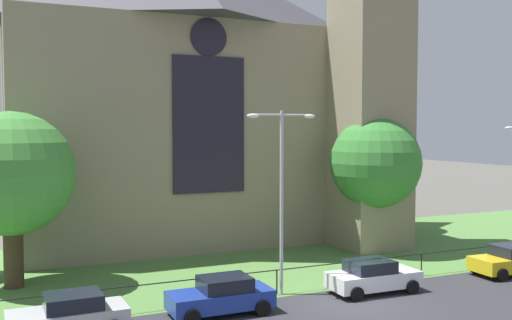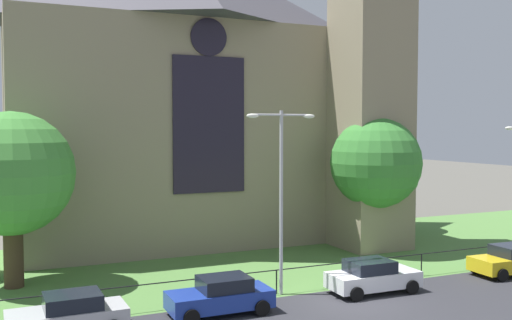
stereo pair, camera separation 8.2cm
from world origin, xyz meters
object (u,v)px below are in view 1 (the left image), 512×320
(parked_car_yellow, at_px, (511,260))
(tree_right_far, at_px, (389,176))
(tree_left_near, at_px, (12,174))
(church_building, at_px, (193,87))
(tree_right_near, at_px, (376,164))
(parked_car_silver, at_px, (69,315))
(parked_car_white, at_px, (373,276))
(parked_car_blue, at_px, (221,296))
(streetlamp_near, at_px, (282,178))

(parked_car_yellow, bearing_deg, tree_right_far, -97.72)
(tree_left_near, height_order, parked_car_yellow, tree_left_near)
(church_building, height_order, tree_right_near, church_building)
(tree_right_near, relative_size, parked_car_silver, 1.93)
(church_building, relative_size, parked_car_silver, 6.15)
(tree_right_near, relative_size, tree_right_far, 1.33)
(church_building, height_order, parked_car_white, church_building)
(parked_car_yellow, bearing_deg, tree_right_near, -66.14)
(parked_car_blue, relative_size, parked_car_white, 0.99)
(tree_left_near, relative_size, parked_car_silver, 1.97)
(tree_right_near, xyz_separation_m, parked_car_white, (-5.39, -7.35, -4.61))
(parked_car_silver, height_order, parked_car_yellow, same)
(tree_left_near, height_order, parked_car_blue, tree_left_near)
(tree_right_near, height_order, tree_left_near, tree_left_near)
(streetlamp_near, relative_size, parked_car_yellow, 1.95)
(church_building, height_order, streetlamp_near, church_building)
(church_building, distance_m, parked_car_blue, 19.13)
(tree_right_near, relative_size, tree_left_near, 0.98)
(tree_right_near, xyz_separation_m, streetlamp_near, (-9.33, -5.91, -0.08))
(tree_left_near, xyz_separation_m, tree_right_far, (25.57, 5.41, -1.37))
(church_building, relative_size, parked_car_yellow, 6.12)
(tree_left_near, height_order, parked_car_silver, tree_left_near)
(tree_left_near, bearing_deg, church_building, 35.98)
(tree_right_near, height_order, streetlamp_near, streetlamp_near)
(tree_left_near, bearing_deg, parked_car_yellow, -18.41)
(parked_car_silver, relative_size, parked_car_blue, 1.00)
(church_building, height_order, parked_car_blue, church_building)
(parked_car_silver, bearing_deg, parked_car_blue, 179.22)
(parked_car_white, bearing_deg, streetlamp_near, 161.16)
(church_building, relative_size, tree_right_far, 4.24)
(parked_car_silver, distance_m, parked_car_blue, 5.90)
(church_building, distance_m, tree_right_near, 13.26)
(church_building, distance_m, tree_right_far, 15.62)
(tree_right_far, distance_m, parked_car_blue, 22.52)
(tree_left_near, bearing_deg, streetlamp_near, -29.30)
(tree_left_near, xyz_separation_m, parked_car_silver, (1.63, -7.69, -4.61))
(church_building, xyz_separation_m, parked_car_silver, (-9.96, -16.10, -9.53))
(parked_car_silver, bearing_deg, streetlamp_near, -171.72)
(streetlamp_near, xyz_separation_m, parked_car_blue, (-3.47, -1.50, -4.53))
(parked_car_blue, bearing_deg, tree_left_near, -45.15)
(tree_right_far, xyz_separation_m, parked_car_yellow, (-2.18, -13.20, -3.24))
(parked_car_yellow, bearing_deg, parked_car_blue, 1.26)
(parked_car_white, bearing_deg, tree_right_near, 54.99)
(tree_left_near, relative_size, parked_car_white, 1.96)
(parked_car_silver, bearing_deg, tree_right_far, -152.24)
(streetlamp_near, xyz_separation_m, parked_car_silver, (-9.36, -1.52, -4.53))
(church_building, distance_m, parked_car_white, 18.94)
(tree_right_near, relative_size, parked_car_white, 1.93)
(tree_left_near, relative_size, streetlamp_near, 1.00)
(parked_car_silver, xyz_separation_m, parked_car_white, (13.30, 0.07, 0.00))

